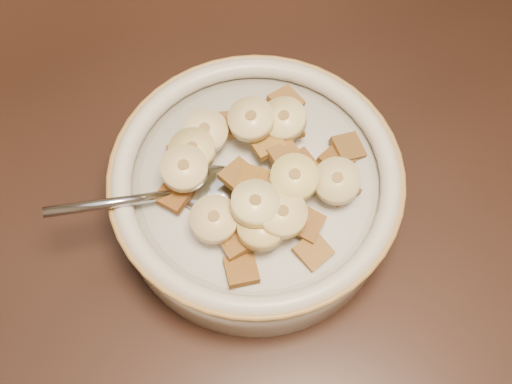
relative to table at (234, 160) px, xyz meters
name	(u,v)px	position (x,y,z in m)	size (l,w,h in m)	color
floor	(246,376)	(0.00, 0.00, -0.78)	(4.00, 4.50, 0.10)	#422816
table	(234,160)	(0.00, 0.00, 0.00)	(1.40, 0.90, 0.04)	#311B12
cereal_bowl	(256,196)	(-0.01, -0.06, 0.04)	(0.19, 0.19, 0.05)	#ACA89E
milk	(256,181)	(-0.01, -0.06, 0.07)	(0.16, 0.16, 0.00)	silver
spoon	(212,188)	(-0.04, -0.05, 0.07)	(0.03, 0.05, 0.01)	#939AA5
cereal_square_0	(239,176)	(-0.02, -0.06, 0.09)	(0.02, 0.02, 0.01)	brown
cereal_square_1	(241,270)	(-0.05, -0.11, 0.07)	(0.02, 0.02, 0.01)	#945623
cereal_square_2	(237,240)	(-0.04, -0.09, 0.08)	(0.02, 0.02, 0.01)	brown
cereal_square_3	(348,148)	(0.06, -0.07, 0.07)	(0.02, 0.02, 0.01)	brown
cereal_square_4	(266,143)	(0.01, -0.04, 0.08)	(0.02, 0.02, 0.01)	brown
cereal_square_5	(231,125)	(-0.01, -0.01, 0.08)	(0.02, 0.02, 0.01)	brown
cereal_square_6	(336,161)	(0.05, -0.07, 0.07)	(0.02, 0.02, 0.01)	brown
cereal_square_7	(301,166)	(0.02, -0.07, 0.08)	(0.02, 0.02, 0.01)	brown
cereal_square_8	(253,181)	(-0.02, -0.07, 0.09)	(0.02, 0.02, 0.01)	brown
cereal_square_9	(174,195)	(-0.07, -0.04, 0.08)	(0.02, 0.02, 0.01)	brown
cereal_square_10	(341,187)	(0.04, -0.09, 0.08)	(0.02, 0.02, 0.01)	brown
cereal_square_11	(287,126)	(0.03, -0.04, 0.08)	(0.02, 0.02, 0.01)	#935D1D
cereal_square_12	(272,138)	(0.01, -0.04, 0.08)	(0.02, 0.02, 0.01)	#945C32
cereal_square_13	(306,224)	(0.00, -0.10, 0.08)	(0.02, 0.02, 0.01)	brown
cereal_square_14	(271,120)	(0.02, -0.02, 0.08)	(0.02, 0.02, 0.01)	brown
cereal_square_15	(184,156)	(-0.05, -0.02, 0.07)	(0.02, 0.02, 0.01)	brown
cereal_square_16	(286,101)	(0.04, -0.01, 0.07)	(0.02, 0.02, 0.01)	brown
cereal_square_17	(313,251)	(0.00, -0.12, 0.07)	(0.02, 0.02, 0.01)	olive
cereal_square_18	(286,158)	(0.01, -0.06, 0.08)	(0.02, 0.02, 0.01)	brown
cereal_square_19	(238,235)	(-0.04, -0.09, 0.08)	(0.02, 0.02, 0.01)	olive
banana_slice_0	(205,132)	(-0.03, -0.02, 0.09)	(0.03, 0.03, 0.01)	#D5BF86
banana_slice_1	(251,119)	(0.00, -0.03, 0.09)	(0.03, 0.03, 0.01)	#D9C785
banana_slice_2	(283,214)	(-0.01, -0.10, 0.09)	(0.03, 0.03, 0.01)	#E8D284
banana_slice_3	(284,119)	(0.02, -0.03, 0.09)	(0.03, 0.03, 0.01)	#F5DC87
banana_slice_4	(294,178)	(0.01, -0.08, 0.10)	(0.03, 0.03, 0.01)	#F0DE77
banana_slice_5	(184,168)	(-0.05, -0.04, 0.09)	(0.03, 0.03, 0.01)	beige
banana_slice_6	(261,227)	(-0.03, -0.10, 0.09)	(0.03, 0.03, 0.01)	tan
banana_slice_7	(192,150)	(-0.04, -0.03, 0.09)	(0.03, 0.03, 0.01)	#F1DF86
banana_slice_8	(255,203)	(-0.02, -0.08, 0.10)	(0.03, 0.03, 0.01)	#F3DF8B
banana_slice_9	(214,219)	(-0.05, -0.08, 0.09)	(0.03, 0.03, 0.01)	beige
banana_slice_10	(337,181)	(0.03, -0.09, 0.09)	(0.03, 0.03, 0.01)	beige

